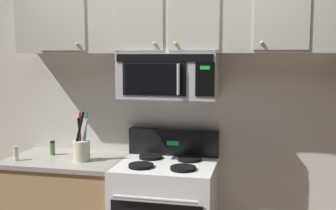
{
  "coord_description": "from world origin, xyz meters",
  "views": [
    {
      "loc": [
        0.69,
        -2.61,
        1.72
      ],
      "look_at": [
        0.0,
        0.49,
        1.35
      ],
      "focal_mm": 43.95,
      "sensor_mm": 36.0,
      "label": 1
    }
  ],
  "objects": [
    {
      "name": "back_wall",
      "position": [
        0.0,
        0.79,
        1.35
      ],
      "size": [
        5.2,
        0.1,
        2.7
      ],
      "primitive_type": "cube",
      "color": "silver",
      "rests_on": "ground_plane"
    },
    {
      "name": "spice_jar",
      "position": [
        -1.0,
        0.49,
        0.96
      ],
      "size": [
        0.04,
        0.04,
        0.12
      ],
      "color": "#4C7F33",
      "rests_on": "counter_segment"
    },
    {
      "name": "utensil_crock_cream",
      "position": [
        -0.67,
        0.36,
        1.0
      ],
      "size": [
        0.13,
        0.13,
        0.4
      ],
      "color": "beige",
      "rests_on": "counter_segment"
    },
    {
      "name": "salt_shaker",
      "position": [
        -1.19,
        0.26,
        0.96
      ],
      "size": [
        0.04,
        0.04,
        0.11
      ],
      "color": "white",
      "rests_on": "counter_segment"
    },
    {
      "name": "upper_cabinets",
      "position": [
        -0.0,
        0.57,
        2.02
      ],
      "size": [
        2.5,
        0.36,
        0.55
      ],
      "color": "#BCB7AD"
    },
    {
      "name": "counter_segment",
      "position": [
        -0.84,
        0.43,
        0.45
      ],
      "size": [
        0.93,
        0.65,
        0.9
      ],
      "color": "tan",
      "rests_on": "ground_plane"
    },
    {
      "name": "over_range_microwave",
      "position": [
        -0.0,
        0.54,
        1.58
      ],
      "size": [
        0.76,
        0.43,
        0.35
      ],
      "color": "#B7BABF"
    }
  ]
}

